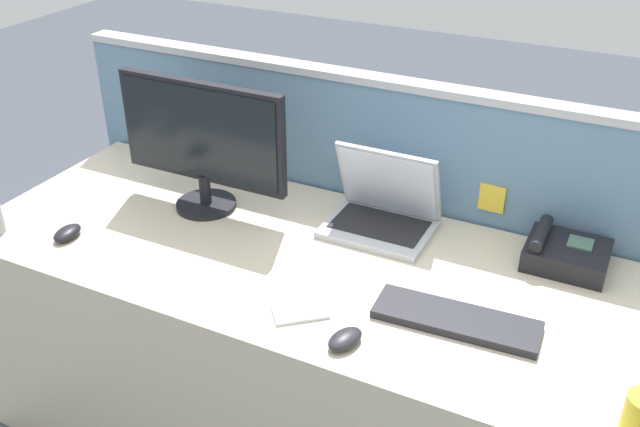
# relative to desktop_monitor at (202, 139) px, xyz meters

# --- Properties ---
(desk) EXTENTS (2.05, 0.78, 0.75)m
(desk) POSITION_rel_desktop_monitor_xyz_m (0.44, -0.13, -0.60)
(desk) COLOR beige
(desk) RESTS_ON ground_plane
(cubicle_divider) EXTENTS (2.16, 0.08, 1.15)m
(cubicle_divider) POSITION_rel_desktop_monitor_xyz_m (0.44, 0.30, -0.40)
(cubicle_divider) COLOR #6084A3
(cubicle_divider) RESTS_ON ground_plane
(desktop_monitor) EXTENTS (0.56, 0.19, 0.41)m
(desktop_monitor) POSITION_rel_desktop_monitor_xyz_m (0.00, 0.00, 0.00)
(desktop_monitor) COLOR black
(desktop_monitor) RESTS_ON desk
(laptop) EXTENTS (0.31, 0.24, 0.25)m
(laptop) POSITION_rel_desktop_monitor_xyz_m (0.55, 0.12, -0.16)
(laptop) COLOR #B2B5BC
(laptop) RESTS_ON desk
(desk_phone) EXTENTS (0.22, 0.19, 0.10)m
(desk_phone) POSITION_rel_desktop_monitor_xyz_m (1.07, 0.16, -0.19)
(desk_phone) COLOR black
(desk_phone) RESTS_ON desk
(keyboard_main) EXTENTS (0.41, 0.15, 0.02)m
(keyboard_main) POSITION_rel_desktop_monitor_xyz_m (0.88, -0.22, -0.22)
(keyboard_main) COLOR #232328
(keyboard_main) RESTS_ON desk
(computer_mouse_right_hand) EXTENTS (0.09, 0.11, 0.03)m
(computer_mouse_right_hand) POSITION_rel_desktop_monitor_xyz_m (0.67, -0.42, -0.21)
(computer_mouse_right_hand) COLOR #232328
(computer_mouse_right_hand) RESTS_ON desk
(computer_mouse_left_hand) EXTENTS (0.07, 0.11, 0.03)m
(computer_mouse_left_hand) POSITION_rel_desktop_monitor_xyz_m (-0.26, -0.34, -0.21)
(computer_mouse_left_hand) COLOR black
(computer_mouse_left_hand) RESTS_ON desk
(cell_phone_white_slab) EXTENTS (0.15, 0.14, 0.01)m
(cell_phone_white_slab) POSITION_rel_desktop_monitor_xyz_m (0.52, -0.36, -0.22)
(cell_phone_white_slab) COLOR silver
(cell_phone_white_slab) RESTS_ON desk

